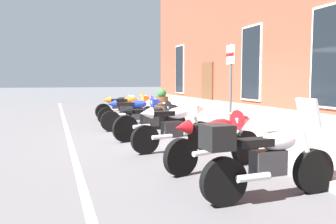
{
  "coord_description": "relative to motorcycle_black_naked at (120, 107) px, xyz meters",
  "views": [
    {
      "loc": [
        8.76,
        -3.56,
        1.53
      ],
      "look_at": [
        -0.98,
        -0.4,
        0.61
      ],
      "focal_mm": 37.77,
      "sensor_mm": 36.0,
      "label": 1
    }
  ],
  "objects": [
    {
      "name": "motorcycle_black_naked",
      "position": [
        0.0,
        0.0,
        0.0
      ],
      "size": [
        0.69,
        1.98,
        0.92
      ],
      "color": "black",
      "rests_on": "ground_plane"
    },
    {
      "name": "motorcycle_red_sport",
      "position": [
        8.48,
        0.18,
        0.08
      ],
      "size": [
        0.82,
        2.03,
        1.0
      ],
      "color": "black",
      "rests_on": "ground_plane"
    },
    {
      "name": "motorcycle_orange_sport",
      "position": [
        1.77,
        0.04,
        0.11
      ],
      "size": [
        0.62,
        2.14,
        1.07
      ],
      "color": "black",
      "rests_on": "ground_plane"
    },
    {
      "name": "parking_sign",
      "position": [
        6.47,
        1.45,
        1.13
      ],
      "size": [
        0.36,
        0.07,
        2.22
      ],
      "color": "#4C4C51",
      "rests_on": "sidewalk"
    },
    {
      "name": "barrel_planter",
      "position": [
        -0.7,
        1.95,
        0.12
      ],
      "size": [
        0.61,
        0.61,
        1.01
      ],
      "color": "brown",
      "rests_on": "sidewalk"
    },
    {
      "name": "motorcycle_blue_sport",
      "position": [
        3.44,
        -0.07,
        0.1
      ],
      "size": [
        0.62,
        2.11,
        1.05
      ],
      "color": "black",
      "rests_on": "ground_plane"
    },
    {
      "name": "motorcycle_white_sport",
      "position": [
        6.78,
        0.02,
        0.11
      ],
      "size": [
        0.66,
        1.97,
        1.07
      ],
      "color": "black",
      "rests_on": "ground_plane"
    },
    {
      "name": "motorcycle_black_sport",
      "position": [
        5.18,
        -0.06,
        0.08
      ],
      "size": [
        0.77,
        2.09,
        0.99
      ],
      "color": "black",
      "rests_on": "ground_plane"
    },
    {
      "name": "ground_plane",
      "position": [
        5.15,
        1.05,
        -0.47
      ],
      "size": [
        140.0,
        140.0,
        0.0
      ],
      "primitive_type": "plane",
      "color": "#4C4C4F"
    },
    {
      "name": "motorcycle_silver_touring",
      "position": [
        10.11,
        0.0,
        0.07
      ],
      "size": [
        0.62,
        2.0,
        1.29
      ],
      "color": "black",
      "rests_on": "ground_plane"
    },
    {
      "name": "lane_stripe",
      "position": [
        5.15,
        -2.15,
        -0.46
      ],
      "size": [
        30.77,
        0.12,
        0.01
      ],
      "primitive_type": "cube",
      "color": "silver",
      "rests_on": "ground_plane"
    },
    {
      "name": "sidewalk",
      "position": [
        5.15,
        2.47,
        -0.39
      ],
      "size": [
        30.77,
        2.83,
        0.15
      ],
      "primitive_type": "cube",
      "color": "gray",
      "rests_on": "ground_plane"
    }
  ]
}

